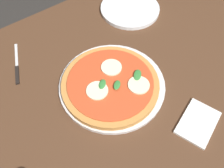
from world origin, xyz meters
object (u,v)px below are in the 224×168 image
dining_table (144,97)px  serving_tray (112,85)px  plate_white (130,9)px  pizza (110,84)px  knife (17,68)px  napkin (198,123)px

dining_table → serving_tray: bearing=-24.3°
plate_white → pizza: bearing=42.1°
serving_tray → knife: size_ratio=1.94×
plate_white → serving_tray: bearing=42.5°
dining_table → plate_white: size_ratio=5.24×
pizza → napkin: (-0.13, 0.24, -0.02)m
serving_tray → knife: serving_tray is taller
pizza → plate_white: size_ratio=1.28×
pizza → napkin: bearing=117.7°
serving_tray → pizza: size_ratio=1.10×
dining_table → knife: 0.44m
napkin → knife: napkin is taller
napkin → plate_white: bearing=-107.2°
dining_table → plate_white: bearing=-119.5°
serving_tray → napkin: serving_tray is taller
pizza → knife: (0.20, -0.24, -0.02)m
pizza → serving_tray: bearing=-154.4°
plate_white → napkin: plate_white is taller
dining_table → serving_tray: (0.10, -0.05, 0.11)m
serving_tray → napkin: (-0.12, 0.25, -0.00)m
dining_table → plate_white: plate_white is taller
dining_table → serving_tray: size_ratio=3.71×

